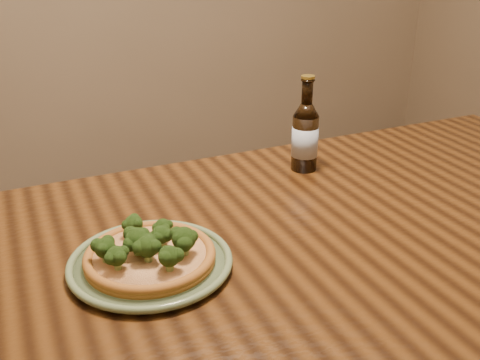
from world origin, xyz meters
name	(u,v)px	position (x,y,z in m)	size (l,w,h in m)	color
table	(336,264)	(0.00, 0.10, 0.66)	(1.60, 0.90, 0.75)	#41240D
plate	(150,263)	(-0.39, 0.11, 0.76)	(0.29, 0.29, 0.02)	#627752
pizza	(150,253)	(-0.39, 0.10, 0.78)	(0.23, 0.23, 0.07)	#9B6023
beer_bottle	(305,136)	(0.08, 0.38, 0.84)	(0.06, 0.06, 0.24)	black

